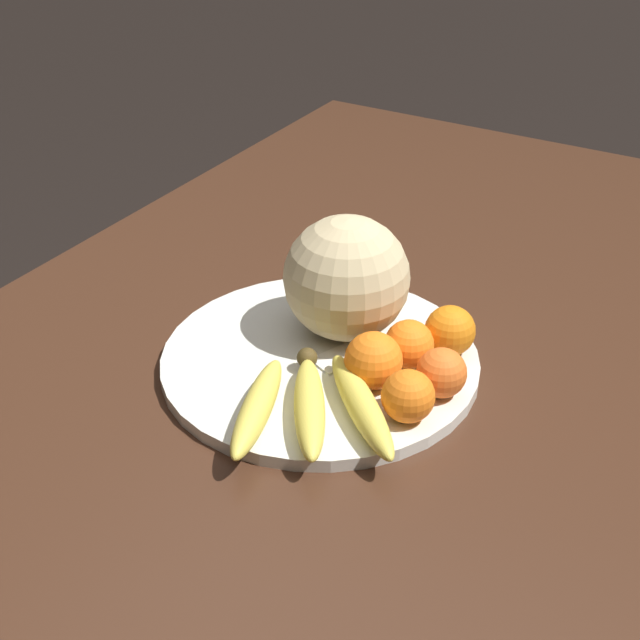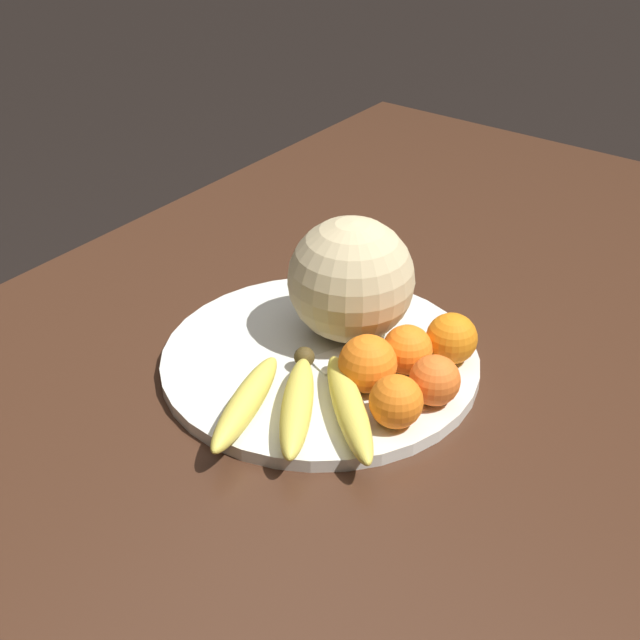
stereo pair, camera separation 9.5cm
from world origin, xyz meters
The scene contains 10 objects.
kitchen_table centered at (0.00, 0.00, 0.63)m, with size 1.59×0.93×0.72m.
fruit_bowl centered at (-0.07, -0.01, 0.73)m, with size 0.38×0.38×0.02m.
melon centered at (-0.01, -0.01, 0.81)m, with size 0.15×0.15×0.15m.
banana_bunch centered at (-0.18, -0.06, 0.75)m, with size 0.22×0.22×0.03m.
orange_front_left centered at (-0.13, -0.15, 0.77)m, with size 0.06×0.06×0.06m.
orange_front_right centered at (-0.10, -0.09, 0.77)m, with size 0.07×0.07×0.07m.
orange_mid_center centered at (-0.07, -0.17, 0.77)m, with size 0.06×0.06×0.06m.
orange_back_left centered at (0.01, -0.14, 0.77)m, with size 0.06×0.06×0.06m.
orange_back_right centered at (-0.04, -0.11, 0.77)m, with size 0.06×0.06×0.06m.
produce_tag centered at (-0.05, -0.04, 0.74)m, with size 0.11×0.07×0.00m.
Camera 1 is at (-0.83, -0.46, 1.34)m, focal length 50.00 mm.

